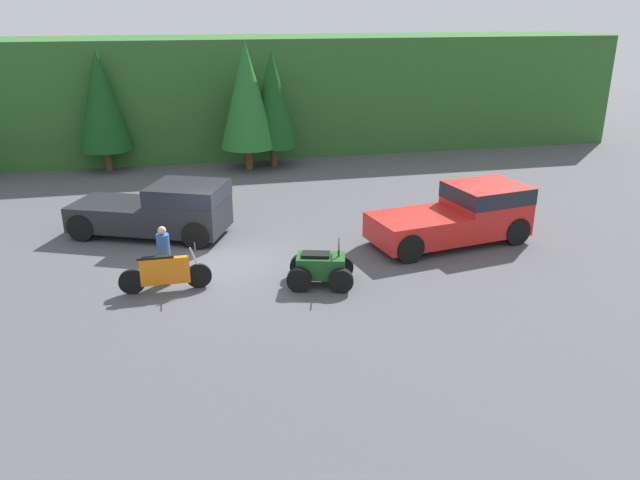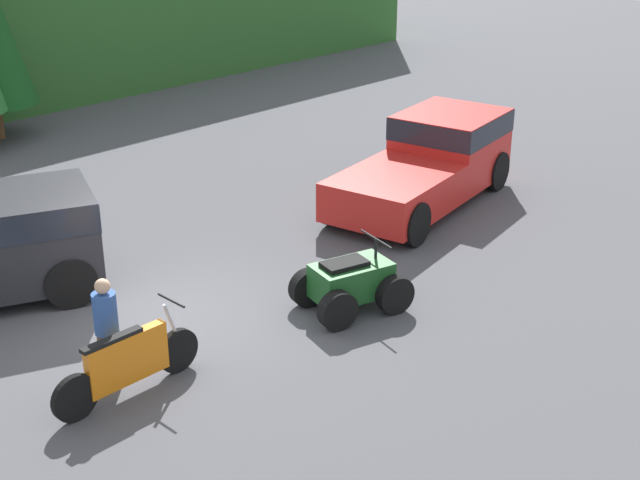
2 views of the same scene
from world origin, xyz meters
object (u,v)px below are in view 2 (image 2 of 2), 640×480
object	(u,v)px
pickup_truck_red	(432,158)
dirt_bike	(128,363)
rider_person	(107,328)
quad_atv	(351,284)

from	to	relation	value
pickup_truck_red	dirt_bike	size ratio (longest dim) A/B	2.21
dirt_bike	rider_person	size ratio (longest dim) A/B	1.45
quad_atv	pickup_truck_red	bearing A→B (deg)	39.35
pickup_truck_red	quad_atv	bearing A→B (deg)	-166.11
dirt_bike	rider_person	distance (m)	0.60
dirt_bike	rider_person	xyz separation A→B (m)	(-0.00, 0.45, 0.40)
quad_atv	dirt_bike	bearing A→B (deg)	-171.35
pickup_truck_red	rider_person	distance (m)	9.42
rider_person	quad_atv	bearing A→B (deg)	-29.28
dirt_bike	rider_person	bearing A→B (deg)	90.33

